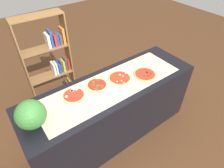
{
  "coord_description": "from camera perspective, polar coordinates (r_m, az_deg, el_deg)",
  "views": [
    {
      "loc": [
        -1.08,
        -1.47,
        2.52
      ],
      "look_at": [
        0.0,
        0.0,
        0.97
      ],
      "focal_mm": 30.58,
      "sensor_mm": 36.0,
      "label": 1
    }
  ],
  "objects": [
    {
      "name": "parchment_paper",
      "position": [
        2.4,
        -0.0,
        -0.35
      ],
      "size": [
        1.9,
        0.58,
        0.0
      ],
      "primitive_type": "cube",
      "color": "beige",
      "rests_on": "counter"
    },
    {
      "name": "counter",
      "position": [
        2.74,
        -0.0,
        -7.95
      ],
      "size": [
        2.37,
        0.74,
        0.95
      ],
      "primitive_type": "cube",
      "color": "black",
      "rests_on": "ground_plane"
    },
    {
      "name": "watermelon",
      "position": [
        2.02,
        -23.12,
        -8.41
      ],
      "size": [
        0.3,
        0.3,
        0.3
      ],
      "primitive_type": "sphere",
      "color": "#387A33",
      "rests_on": "counter"
    },
    {
      "name": "pizza_pepperoni_3",
      "position": [
        2.6,
        9.84,
        2.87
      ],
      "size": [
        0.29,
        0.29,
        0.03
      ],
      "color": "tan",
      "rests_on": "parchment_paper"
    },
    {
      "name": "bookshelf",
      "position": [
        3.33,
        -17.17,
        6.43
      ],
      "size": [
        0.75,
        0.28,
        1.55
      ],
      "color": "brown",
      "rests_on": "ground_plane"
    },
    {
      "name": "ground_plane",
      "position": [
        3.11,
        -0.0,
        -13.8
      ],
      "size": [
        12.0,
        12.0,
        0.0
      ],
      "primitive_type": "plane",
      "color": "#4C2D19"
    },
    {
      "name": "pizza_mozzarella_0",
      "position": [
        2.3,
        -11.39,
        -3.3
      ],
      "size": [
        0.28,
        0.28,
        0.03
      ],
      "color": "#E5C17F",
      "rests_on": "parchment_paper"
    },
    {
      "name": "pizza_spinach_1",
      "position": [
        2.39,
        -4.53,
        -0.33
      ],
      "size": [
        0.28,
        0.28,
        0.03
      ],
      "color": "#E5C17F",
      "rests_on": "parchment_paper"
    },
    {
      "name": "pizza_mushroom_2",
      "position": [
        2.5,
        2.34,
        1.8
      ],
      "size": [
        0.3,
        0.3,
        0.02
      ],
      "color": "#DBB26B",
      "rests_on": "parchment_paper"
    }
  ]
}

